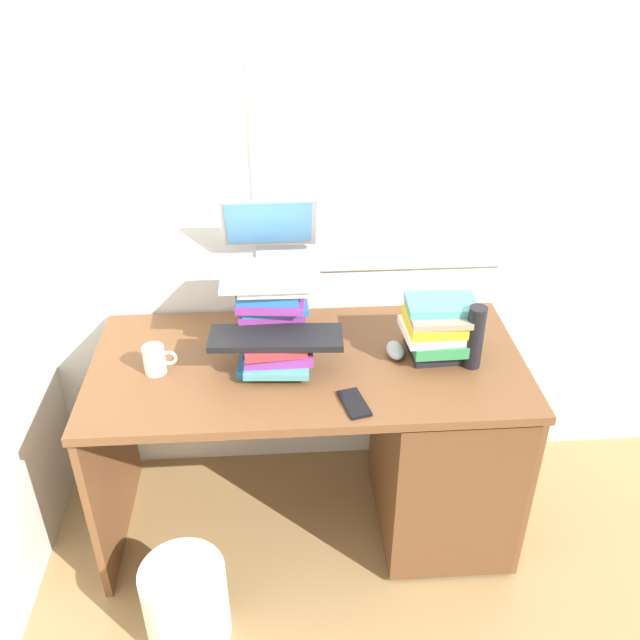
# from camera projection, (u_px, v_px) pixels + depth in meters

# --- Properties ---
(ground_plane) EXTENTS (6.00, 6.00, 0.00)m
(ground_plane) POSITION_uv_depth(u_px,v_px,m) (310.00, 516.00, 2.61)
(ground_plane) COLOR #9E7A4C
(wall_back) EXTENTS (6.00, 0.06, 2.60)m
(wall_back) POSITION_uv_depth(u_px,v_px,m) (301.00, 156.00, 2.26)
(wall_back) COLOR silver
(wall_back) RESTS_ON ground
(desk) EXTENTS (1.43, 0.68, 0.73)m
(desk) POSITION_uv_depth(u_px,v_px,m) (411.00, 438.00, 2.40)
(desk) COLOR brown
(desk) RESTS_ON ground
(book_stack_tall) EXTENTS (0.24, 0.21, 0.26)m
(book_stack_tall) POSITION_uv_depth(u_px,v_px,m) (271.00, 311.00, 2.24)
(book_stack_tall) COLOR yellow
(book_stack_tall) RESTS_ON desk
(book_stack_keyboard_riser) EXTENTS (0.24, 0.19, 0.11)m
(book_stack_keyboard_riser) POSITION_uv_depth(u_px,v_px,m) (276.00, 356.00, 2.16)
(book_stack_keyboard_riser) COLOR #2672B2
(book_stack_keyboard_riser) RESTS_ON desk
(book_stack_side) EXTENTS (0.24, 0.20, 0.20)m
(book_stack_side) POSITION_uv_depth(u_px,v_px,m) (438.00, 328.00, 2.21)
(book_stack_side) COLOR black
(book_stack_side) RESTS_ON desk
(laptop) EXTENTS (0.32, 0.33, 0.22)m
(laptop) POSITION_uv_depth(u_px,v_px,m) (270.00, 253.00, 2.20)
(laptop) COLOR #B7BABF
(laptop) RESTS_ON book_stack_tall
(keyboard) EXTENTS (0.43, 0.16, 0.02)m
(keyboard) POSITION_uv_depth(u_px,v_px,m) (276.00, 338.00, 2.12)
(keyboard) COLOR black
(keyboard) RESTS_ON book_stack_keyboard_riser
(computer_mouse) EXTENTS (0.06, 0.10, 0.04)m
(computer_mouse) POSITION_uv_depth(u_px,v_px,m) (395.00, 350.00, 2.25)
(computer_mouse) COLOR #A5A8AD
(computer_mouse) RESTS_ON desk
(mug) EXTENTS (0.11, 0.07, 0.10)m
(mug) POSITION_uv_depth(u_px,v_px,m) (155.00, 360.00, 2.15)
(mug) COLOR white
(mug) RESTS_ON desk
(water_bottle) EXTENTS (0.06, 0.06, 0.22)m
(water_bottle) POSITION_uv_depth(u_px,v_px,m) (475.00, 337.00, 2.15)
(water_bottle) COLOR black
(water_bottle) RESTS_ON desk
(cell_phone) EXTENTS (0.10, 0.15, 0.01)m
(cell_phone) POSITION_uv_depth(u_px,v_px,m) (354.00, 403.00, 2.03)
(cell_phone) COLOR black
(cell_phone) RESTS_ON desk
(wastebasket) EXTENTS (0.27, 0.27, 0.29)m
(wastebasket) POSITION_uv_depth(u_px,v_px,m) (186.00, 603.00, 2.12)
(wastebasket) COLOR silver
(wastebasket) RESTS_ON ground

